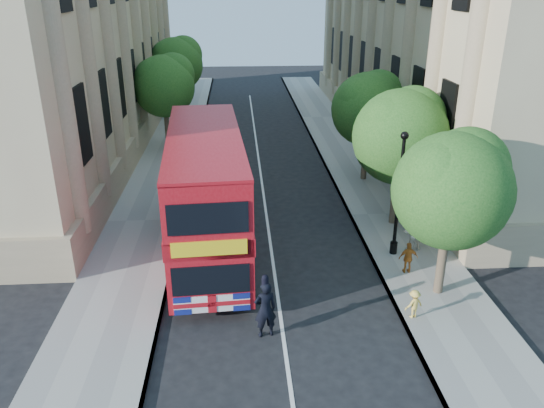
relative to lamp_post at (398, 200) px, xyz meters
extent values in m
plane|color=black|center=(-5.00, -6.00, -2.51)|extent=(120.00, 120.00, 0.00)
cube|color=gray|center=(0.75, 4.00, -2.45)|extent=(3.50, 80.00, 0.12)
cube|color=gray|center=(-10.75, 4.00, -2.45)|extent=(3.50, 80.00, 0.12)
cube|color=tan|center=(8.80, 18.00, 6.49)|extent=(12.00, 38.00, 18.00)
cube|color=tan|center=(-18.80, 18.00, 6.49)|extent=(12.00, 38.00, 18.00)
cylinder|color=#473828|center=(0.80, -3.00, -1.08)|extent=(0.32, 0.32, 2.86)
sphere|color=#194A18|center=(0.80, -3.00, 1.52)|extent=(4.00, 4.00, 4.00)
sphere|color=#194A18|center=(1.40, -2.60, 2.17)|extent=(2.80, 2.80, 2.80)
sphere|color=#194A18|center=(0.30, -3.30, 2.04)|extent=(2.60, 2.60, 2.60)
cylinder|color=#473828|center=(0.80, 3.00, -1.01)|extent=(0.32, 0.32, 2.99)
sphere|color=#194A18|center=(0.80, 3.00, 1.71)|extent=(4.20, 4.20, 4.20)
sphere|color=#194A18|center=(1.40, 3.40, 2.39)|extent=(2.94, 2.94, 2.94)
sphere|color=#194A18|center=(0.30, 2.70, 2.25)|extent=(2.73, 2.73, 2.73)
cylinder|color=#473828|center=(0.80, 9.00, -1.06)|extent=(0.32, 0.32, 2.90)
sphere|color=#194A18|center=(0.80, 9.00, 1.58)|extent=(4.00, 4.00, 4.00)
sphere|color=#194A18|center=(1.40, 9.40, 2.24)|extent=(2.80, 2.80, 2.80)
sphere|color=#194A18|center=(0.30, 8.70, 2.11)|extent=(2.60, 2.60, 2.60)
cylinder|color=#473828|center=(-11.00, 16.00, -1.01)|extent=(0.32, 0.32, 2.99)
sphere|color=#194A18|center=(-11.00, 16.00, 1.71)|extent=(4.00, 4.00, 4.00)
sphere|color=#194A18|center=(-10.40, 16.40, 2.39)|extent=(2.80, 2.80, 2.80)
sphere|color=#194A18|center=(-11.50, 15.70, 2.25)|extent=(2.60, 2.60, 2.60)
cylinder|color=#473828|center=(-11.00, 24.00, -0.93)|extent=(0.32, 0.32, 3.17)
sphere|color=#194A18|center=(-11.00, 24.00, 1.95)|extent=(4.20, 4.20, 4.20)
sphere|color=#194A18|center=(-10.40, 24.40, 2.67)|extent=(2.94, 2.94, 2.94)
sphere|color=#194A18|center=(-11.50, 23.70, 2.53)|extent=(2.73, 2.73, 2.73)
cylinder|color=black|center=(0.00, 0.00, -2.14)|extent=(0.30, 0.30, 0.50)
cylinder|color=black|center=(0.00, 0.00, 0.11)|extent=(0.14, 0.14, 5.00)
sphere|color=black|center=(0.00, 0.00, 2.61)|extent=(0.32, 0.32, 0.32)
cube|color=#A40B14|center=(-7.60, 0.96, 0.22)|extent=(3.49, 10.84, 4.44)
cube|color=black|center=(-7.60, 0.96, -0.77)|extent=(3.51, 10.17, 1.01)
cube|color=black|center=(-7.60, 0.96, 1.37)|extent=(3.51, 10.17, 1.01)
cube|color=yellow|center=(-7.26, -4.37, 0.36)|extent=(2.36, 0.23, 0.51)
cylinder|color=black|center=(-8.63, -2.88, -1.95)|extent=(0.39, 1.14, 1.12)
cylinder|color=black|center=(-6.09, -2.72, -1.95)|extent=(0.39, 1.14, 1.12)
cylinder|color=black|center=(-9.09, 4.41, -1.95)|extent=(0.39, 1.14, 1.12)
cylinder|color=black|center=(-6.56, 4.57, -1.95)|extent=(0.39, 1.14, 1.12)
cube|color=black|center=(-7.74, 4.93, -1.17)|extent=(2.10, 1.92, 2.09)
cube|color=black|center=(-7.80, 4.09, -0.92)|extent=(1.79, 0.22, 0.70)
cube|color=black|center=(-7.60, 7.11, -0.97)|extent=(2.19, 3.30, 2.48)
cube|color=black|center=(-7.64, 6.52, -2.16)|extent=(2.10, 4.87, 0.25)
cylinder|color=black|center=(-8.64, 4.89, -2.11)|extent=(0.27, 0.81, 0.79)
cylinder|color=black|center=(-6.86, 4.77, -2.11)|extent=(0.27, 0.81, 0.79)
cylinder|color=black|center=(-8.42, 8.16, -2.11)|extent=(0.27, 0.81, 0.79)
cylinder|color=black|center=(-6.64, 8.04, -2.11)|extent=(0.27, 0.81, 0.79)
imported|color=black|center=(-5.56, -5.00, -1.53)|extent=(0.80, 0.61, 1.96)
imported|color=white|center=(0.82, 0.26, -1.56)|extent=(0.95, 0.83, 1.65)
imported|color=#BF6A21|center=(0.09, -1.58, -1.76)|extent=(0.74, 0.31, 1.26)
imported|color=#EEC651|center=(-0.60, -4.50, -1.88)|extent=(0.74, 0.57, 1.01)
camera|label=1|loc=(-6.28, -19.04, 7.96)|focal=35.00mm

